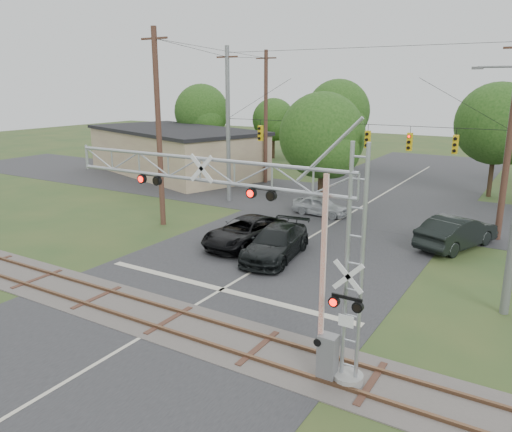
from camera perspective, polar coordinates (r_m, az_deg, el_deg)
The scene contains 14 objects.
ground at distance 18.58m, azimuth -14.06°, elevation -13.96°, with size 160.00×160.00×0.00m, color #2B4620.
road_main at distance 25.86m, azimuth 1.83°, elevation -5.06°, with size 14.00×90.00×0.02m, color #29292C.
road_cross at distance 38.18m, azimuth 12.26°, elevation 1.19°, with size 90.00×12.00×0.02m, color #29292C.
railroad_track at distance 19.83m, azimuth -9.90°, elevation -11.68°, with size 90.00×3.20×0.17m.
crossing_gantry at distance 15.64m, azimuth -0.26°, elevation -0.93°, with size 11.41×0.94×7.33m.
traffic_signal_span at distance 33.22m, azimuth 11.96°, elevation 9.14°, with size 19.34×0.36×11.50m.
pickup_black at distance 27.96m, azimuth -1.22°, elevation -1.83°, with size 2.61×5.66×1.57m, color black.
car_dark at distance 25.97m, azimuth 2.29°, elevation -3.09°, with size 2.28×5.61×1.63m, color black.
sedan_silver at distance 34.71m, azimuth 7.38°, elevation 1.16°, with size 1.57×3.91×1.33m, color #AAAEB2.
suv_dark at distance 29.69m, azimuth 21.97°, elevation -1.69°, with size 1.92×5.52×1.82m, color black.
commercial_building at distance 51.46m, azimuth -9.29°, elevation 7.37°, with size 21.45×15.48×4.52m.
streetlight at distance 35.47m, azimuth 26.55°, elevation 8.17°, with size 2.68×0.28×10.06m.
utility_poles at distance 35.12m, azimuth 15.93°, elevation 9.54°, with size 24.73×25.83×12.11m.
treeline at distance 47.04m, azimuth 16.36°, elevation 10.38°, with size 53.68×26.68×9.34m.
Camera 1 is at (11.93, -11.18, 8.83)m, focal length 35.00 mm.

